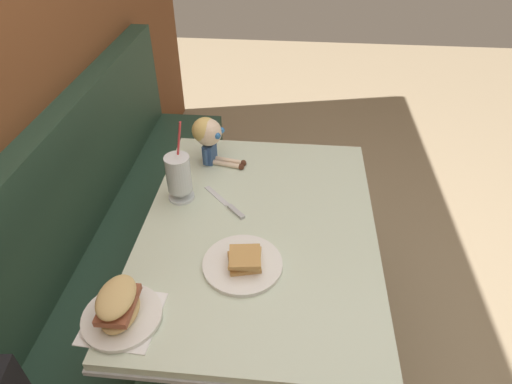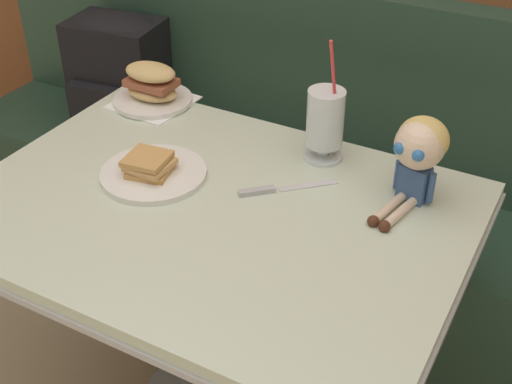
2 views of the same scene
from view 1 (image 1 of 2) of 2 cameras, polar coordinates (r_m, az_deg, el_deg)
ground_plane at (r=2.08m, az=5.56°, el=-20.00°), size 8.00×8.00×0.00m
booth_bench at (r=1.95m, az=-18.90°, el=-12.09°), size 2.60×0.48×1.00m
diner_table at (r=1.64m, az=0.34°, el=-9.59°), size 1.11×0.81×0.74m
toast_plate at (r=1.36m, az=-1.69°, el=-9.25°), size 0.25×0.25×0.06m
milkshake_glass at (r=1.58m, az=-10.10°, el=2.15°), size 0.10×0.10×0.31m
sandwich_plate at (r=1.27m, az=-17.46°, el=-14.31°), size 0.22×0.22×0.12m
butter_knife at (r=1.58m, az=-3.37°, el=-1.99°), size 0.18×0.17×0.01m
seated_doll at (r=1.76m, az=-6.27°, el=7.49°), size 0.13×0.23×0.20m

